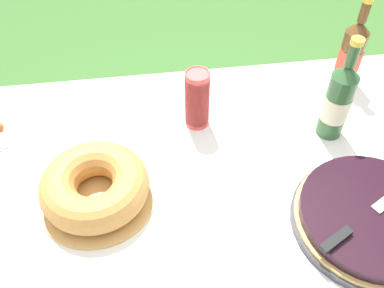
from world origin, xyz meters
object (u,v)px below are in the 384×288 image
cider_bottle_green (338,101)px  cup_stack (197,99)px  bundt_cake (95,186)px  cider_bottle_amber (351,52)px  serving_knife (368,216)px  berry_tart (371,218)px

cider_bottle_green → cup_stack: bearing=166.3°
bundt_cake → cider_bottle_amber: bearing=25.1°
cider_bottle_amber → cider_bottle_green: bearing=-120.5°
serving_knife → bundt_cake: (-0.64, 0.19, -0.01)m
berry_tart → cup_stack: (-0.37, 0.42, 0.07)m
berry_tart → cup_stack: bearing=131.4°
serving_knife → cider_bottle_green: cider_bottle_green is taller
berry_tart → serving_knife: (-0.03, -0.01, 0.04)m
cup_stack → cider_bottle_green: (0.38, -0.09, 0.03)m
berry_tart → cider_bottle_green: bearing=87.4°
cup_stack → bundt_cake: bearing=-140.4°
bundt_cake → cider_bottle_green: size_ratio=0.95×
berry_tart → cider_bottle_green: 0.34m
cup_stack → cider_bottle_amber: cider_bottle_amber is taller
berry_tart → bundt_cake: 0.69m
bundt_cake → cup_stack: 0.39m
cider_bottle_green → berry_tart: bearing=-92.6°
bundt_cake → cider_bottle_green: cider_bottle_green is taller
serving_knife → bundt_cake: size_ratio=1.11×
berry_tart → cider_bottle_green: size_ratio=1.19×
cup_stack → berry_tart: bearing=-48.6°
bundt_cake → cup_stack: size_ratio=1.63×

